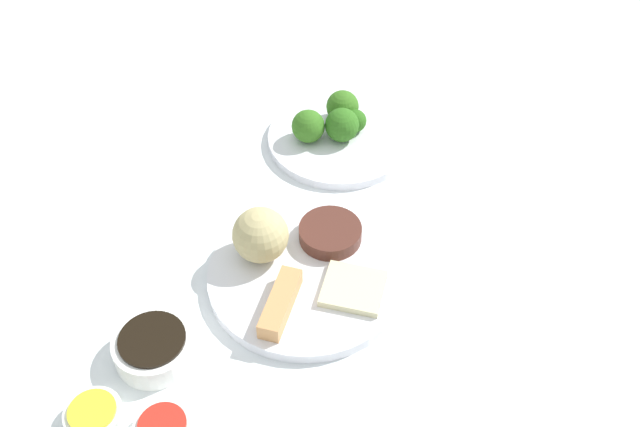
{
  "coord_description": "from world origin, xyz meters",
  "views": [
    {
      "loc": [
        -0.14,
        -0.59,
        0.78
      ],
      "look_at": [
        0.02,
        0.09,
        0.06
      ],
      "focal_mm": 40.5,
      "sensor_mm": 36.0,
      "label": 1
    }
  ],
  "objects_px": {
    "main_plate": "(307,276)",
    "sauce_ramekin_hot_mustard": "(94,416)",
    "soy_sauce_bowl": "(154,348)",
    "broccoli_plate": "(340,138)"
  },
  "relations": [
    {
      "from": "soy_sauce_bowl",
      "to": "sauce_ramekin_hot_mustard",
      "type": "distance_m",
      "value": 0.1
    },
    {
      "from": "main_plate",
      "to": "soy_sauce_bowl",
      "type": "relative_size",
      "value": 2.67
    },
    {
      "from": "broccoli_plate",
      "to": "sauce_ramekin_hot_mustard",
      "type": "bearing_deg",
      "value": -133.38
    },
    {
      "from": "broccoli_plate",
      "to": "soy_sauce_bowl",
      "type": "distance_m",
      "value": 0.47
    },
    {
      "from": "broccoli_plate",
      "to": "sauce_ramekin_hot_mustard",
      "type": "distance_m",
      "value": 0.57
    },
    {
      "from": "sauce_ramekin_hot_mustard",
      "to": "main_plate",
      "type": "bearing_deg",
      "value": 27.84
    },
    {
      "from": "main_plate",
      "to": "sauce_ramekin_hot_mustard",
      "type": "distance_m",
      "value": 0.32
    },
    {
      "from": "broccoli_plate",
      "to": "soy_sauce_bowl",
      "type": "xyz_separation_m",
      "value": [
        -0.32,
        -0.34,
        0.01
      ]
    },
    {
      "from": "sauce_ramekin_hot_mustard",
      "to": "soy_sauce_bowl",
      "type": "bearing_deg",
      "value": 44.51
    },
    {
      "from": "main_plate",
      "to": "broccoli_plate",
      "type": "height_order",
      "value": "main_plate"
    }
  ]
}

